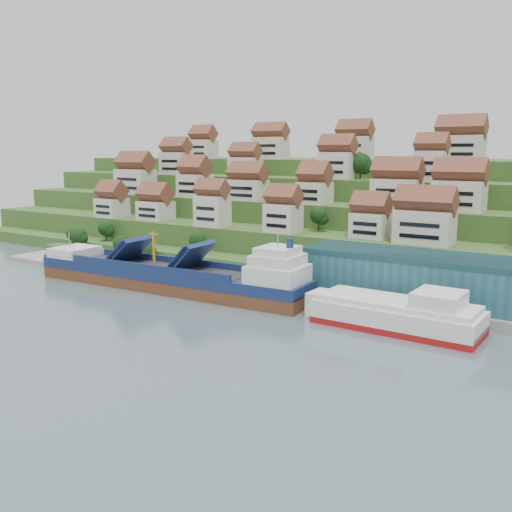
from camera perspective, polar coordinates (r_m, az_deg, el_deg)
The scene contains 11 objects.
ground at distance 138.53m, azimuth -5.51°, elevation -3.86°, with size 300.00×300.00×0.00m, color slate.
quay at distance 139.61m, azimuth 4.80°, elevation -3.27°, with size 180.00×14.00×2.20m, color gray.
pebble_beach at distance 187.01m, azimuth -17.15°, elevation -0.38°, with size 45.00×20.00×1.00m, color gray.
hillside at distance 225.64m, azimuth 11.18°, elevation 4.27°, with size 260.00×128.00×31.00m.
hillside_village at distance 185.45m, azimuth 6.37°, elevation 7.40°, with size 157.58×61.94×28.50m.
hillside_trees at distance 182.67m, azimuth 0.06°, elevation 5.38°, with size 139.71×61.93×31.16m.
warehouse at distance 128.46m, azimuth 17.92°, elevation -2.16°, with size 60.00×15.00×10.00m, color #255A66.
flagpole at distance 134.99m, azimuth 3.12°, elevation -1.20°, with size 1.28×0.16×8.00m.
beach_huts at distance 187.49m, azimuth -17.86°, elevation 0.10°, with size 14.40×3.70×2.20m.
cargo_ship at distance 142.91m, azimuth -8.24°, elevation -2.14°, with size 77.12×15.79×16.98m.
second_ship at distance 114.31m, azimuth 14.19°, elevation -5.77°, with size 32.23×12.60×9.27m.
Camera 1 is at (84.52, -104.34, 34.03)m, focal length 40.00 mm.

